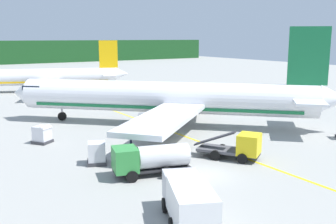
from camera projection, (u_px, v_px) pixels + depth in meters
The scene contains 11 objects.
ground at pixel (40, 98), 70.67m from camera, with size 240.00×320.00×0.20m, color #999993.
airliner_foreground at pixel (169, 98), 48.06m from camera, with size 32.41×31.94×11.90m.
airliner_mid_apron at pixel (40, 77), 78.14m from camera, with size 33.93×28.48×10.08m.
service_truck_fuel at pixel (150, 158), 30.79m from camera, with size 6.34×3.51×2.40m.
service_truck_baggage at pixel (188, 200), 22.63m from camera, with size 4.49×6.48×2.62m.
service_truck_catering at pixel (239, 146), 34.87m from camera, with size 4.82×5.81×2.51m.
cargo_container_mid at pixel (42, 135), 40.34m from camera, with size 2.28×2.28×1.90m.
cargo_container_far at pixel (97, 153), 33.69m from camera, with size 2.13×2.13×2.02m.
crew_marshaller at pixel (155, 131), 41.64m from camera, with size 0.45×0.53×1.69m.
crew_loader_left at pixel (131, 137), 38.98m from camera, with size 0.50×0.47×1.67m.
apron_guide_line at pixel (179, 134), 44.06m from camera, with size 0.30×60.00×0.01m, color yellow.
Camera 1 is at (-18.44, -23.23, 10.73)m, focal length 42.10 mm.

